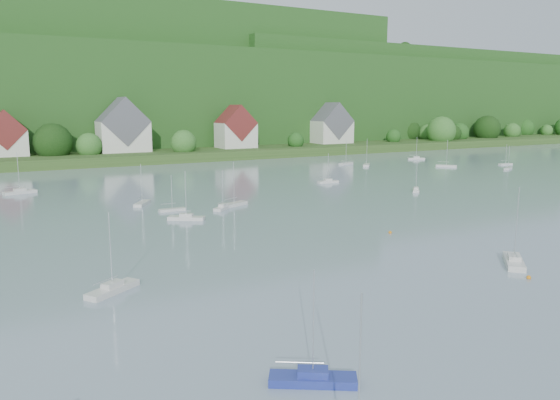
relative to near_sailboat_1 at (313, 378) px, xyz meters
name	(u,v)px	position (x,y,z in m)	size (l,w,h in m)	color
far_shore_strip	(102,154)	(19.74, 167.92, 1.07)	(600.00, 60.00, 3.00)	#2C4C1C
forested_ridge	(69,95)	(20.13, 236.48, 22.46)	(620.00, 181.22, 69.89)	#184114
village_building_1	(5,137)	(-10.26, 156.92, 8.32)	(12.00, 9.36, 14.00)	silver
village_building_2	(123,130)	(24.74, 155.92, 9.84)	(16.00, 11.44, 18.00)	silver
village_building_3	(236,130)	(64.74, 153.92, 9.00)	(13.00, 10.40, 15.50)	silver
village_building_4	(332,127)	(109.74, 157.92, 9.16)	(15.00, 10.40, 16.50)	silver
near_sailboat_1	(313,378)	(0.00, 0.00, 0.00)	(5.75, 4.45, 7.80)	navy
near_sailboat_3	(514,261)	(34.99, 11.85, 0.04)	(6.09, 5.98, 9.00)	silver
near_sailboat_6	(113,288)	(-7.56, 24.60, 0.01)	(5.85, 4.72, 8.02)	silver
mooring_buoy_2	(529,279)	(31.86, 7.55, -0.43)	(0.48, 0.48, 0.48)	orange
mooring_buoy_3	(390,233)	(32.81, 30.87, -0.43)	(0.48, 0.48, 0.48)	orange
far_sailboat_cluster	(253,184)	(36.40, 82.80, -0.05)	(196.80, 62.04, 8.71)	silver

